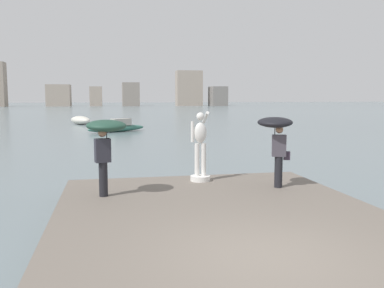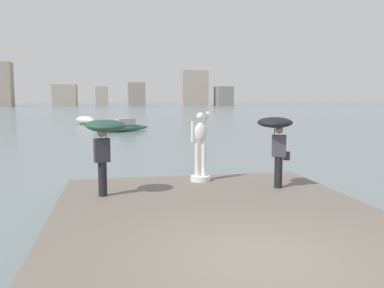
{
  "view_description": "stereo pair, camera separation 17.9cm",
  "coord_description": "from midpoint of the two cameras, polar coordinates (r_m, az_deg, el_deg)",
  "views": [
    {
      "loc": [
        -2.4,
        -6.05,
        2.92
      ],
      "look_at": [
        0.0,
        5.89,
        1.55
      ],
      "focal_mm": 39.08,
      "sensor_mm": 36.0,
      "label": 1
    },
    {
      "loc": [
        -2.22,
        -6.08,
        2.92
      ],
      "look_at": [
        0.0,
        5.89,
        1.55
      ],
      "focal_mm": 39.08,
      "sensor_mm": 36.0,
      "label": 2
    }
  ],
  "objects": [
    {
      "name": "ground_plane",
      "position": [
        46.22,
        -8.47,
        2.71
      ],
      "size": [
        400.0,
        400.0,
        0.0
      ],
      "primitive_type": "plane",
      "color": "slate"
    },
    {
      "name": "statue_white_figure",
      "position": [
        12.54,
        0.72,
        -0.97
      ],
      "size": [
        0.6,
        0.86,
        2.1
      ],
      "color": "white",
      "rests_on": "pier"
    },
    {
      "name": "onlooker_right",
      "position": [
        11.8,
        11.0,
        1.6
      ],
      "size": [
        1.23,
        1.24,
        2.0
      ],
      "color": "black",
      "rests_on": "pier"
    },
    {
      "name": "boat_rightward",
      "position": [
        46.91,
        -15.09,
        3.16
      ],
      "size": [
        3.03,
        4.16,
        0.89
      ],
      "color": "silver",
      "rests_on": "ground"
    },
    {
      "name": "onlooker_left",
      "position": [
        10.8,
        -12.2,
        1.21
      ],
      "size": [
        1.23,
        1.24,
        1.98
      ],
      "color": "black",
      "rests_on": "pier"
    },
    {
      "name": "pier",
      "position": [
        8.81,
        4.5,
        -11.57
      ],
      "size": [
        7.27,
        9.99,
        0.4
      ],
      "primitive_type": "cube",
      "color": "#70665B",
      "rests_on": "ground"
    },
    {
      "name": "boat_leftward",
      "position": [
        35.97,
        -10.24,
        2.27
      ],
      "size": [
        5.18,
        3.68,
        1.11
      ],
      "color": "#336B5B",
      "rests_on": "ground"
    },
    {
      "name": "distant_skyline",
      "position": [
        141.6,
        -12.24,
        7.14
      ],
      "size": [
        79.9,
        11.8,
        13.8
      ],
      "color": "gray",
      "rests_on": "ground"
    }
  ]
}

